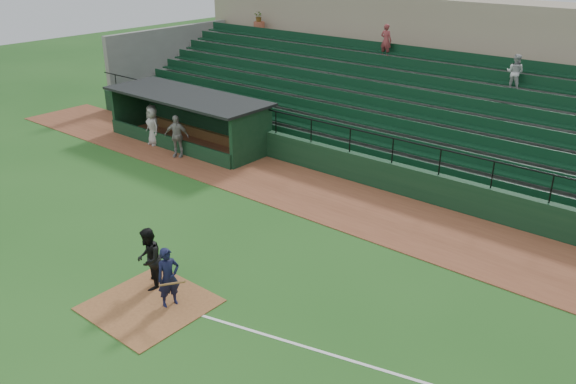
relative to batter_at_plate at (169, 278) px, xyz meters
The scene contains 10 objects.
ground 1.17m from the batter_at_plate, 125.60° to the left, with size 90.00×90.00×0.00m, color #21531A.
warning_track 8.68m from the batter_at_plate, 92.96° to the left, with size 40.00×4.00×0.03m, color brown.
home_plate_dirt 1.04m from the batter_at_plate, 139.73° to the right, with size 3.00×3.00×0.03m, color brown.
stadium_structure 17.15m from the batter_at_plate, 91.50° to the left, with size 38.00×13.08×6.40m.
dugout 14.42m from the batter_at_plate, 135.04° to the left, with size 8.90×3.20×2.42m.
batter_at_plate is the anchor object (origin of this frame).
umpire 1.16m from the batter_at_plate, 168.38° to the left, with size 0.91×0.71×1.87m, color black.
dugout_player_a 12.08m from the batter_at_plate, 138.36° to the left, with size 1.15×0.48×1.96m, color gray.
dugout_player_b 14.01m from the batter_at_plate, 143.16° to the left, with size 0.90×0.59×1.84m, color #A6A09B.
dugout_player_c 14.67m from the batter_at_plate, 143.13° to the left, with size 1.69×0.54×1.83m, color #A09B96.
Camera 1 is at (11.62, -9.08, 9.33)m, focal length 36.63 mm.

